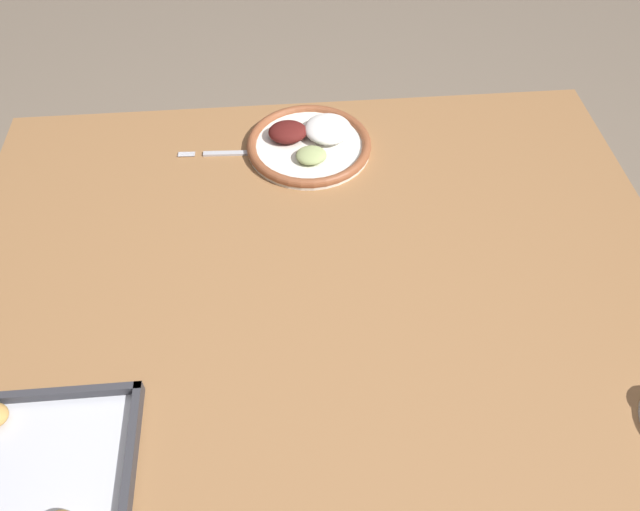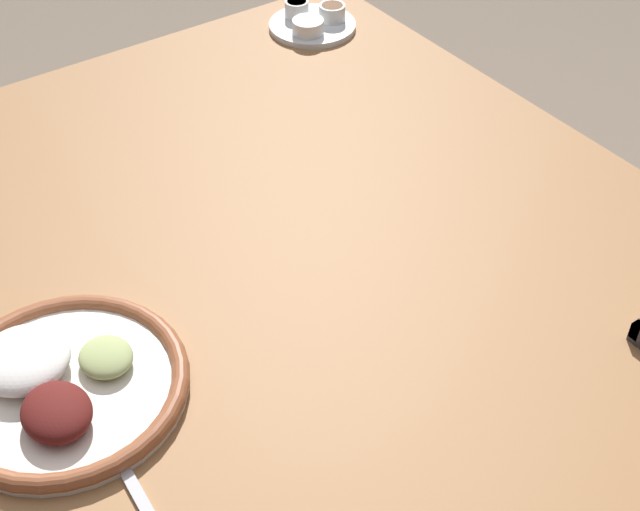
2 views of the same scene
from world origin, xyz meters
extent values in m
plane|color=#7A6B59|center=(0.00, 0.00, 0.00)|extent=(8.00, 8.00, 0.00)
cube|color=olive|center=(0.00, 0.00, 0.71)|extent=(1.29, 0.97, 0.03)
cylinder|color=olive|center=(-0.59, -0.44, 0.35)|extent=(0.06, 0.06, 0.70)
cylinder|color=olive|center=(0.59, -0.44, 0.35)|extent=(0.06, 0.06, 0.70)
cylinder|color=white|center=(-0.01, -0.33, 0.73)|extent=(0.26, 0.26, 0.01)
torus|color=brown|center=(-0.01, -0.33, 0.74)|extent=(0.26, 0.26, 0.02)
ellipsoid|color=white|center=(-0.05, -0.35, 0.76)|extent=(0.10, 0.10, 0.03)
ellipsoid|color=#511614|center=(0.04, -0.35, 0.76)|extent=(0.08, 0.07, 0.03)
ellipsoid|color=#9EAD6B|center=(-0.01, -0.28, 0.75)|extent=(0.06, 0.06, 0.02)
cube|color=#B2B2B7|center=(0.15, -0.32, 0.73)|extent=(0.14, 0.02, 0.00)
cylinder|color=#B2B2B7|center=(0.25, -0.33, 0.73)|extent=(0.04, 0.01, 0.00)
cylinder|color=#B2B2B7|center=(0.25, -0.33, 0.73)|extent=(0.04, 0.01, 0.00)
cylinder|color=#B2B2B7|center=(0.25, -0.32, 0.73)|extent=(0.04, 0.01, 0.00)
cylinder|color=#B2B2B7|center=(0.25, -0.32, 0.73)|extent=(0.04, 0.01, 0.00)
cube|color=#333338|center=(0.44, 0.34, 0.73)|extent=(0.32, 0.24, 0.01)
cube|color=silver|center=(0.44, 0.34, 0.74)|extent=(0.29, 0.22, 0.00)
cube|color=#333338|center=(0.44, 0.23, 0.74)|extent=(0.32, 0.01, 0.02)
cube|color=#333338|center=(0.29, 0.34, 0.74)|extent=(0.01, 0.24, 0.02)
camera|label=1|loc=(0.06, 0.70, 1.58)|focal=35.00mm
camera|label=2|loc=(0.64, -0.45, 1.47)|focal=50.00mm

